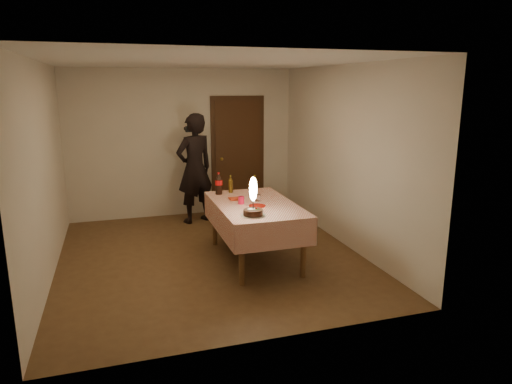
# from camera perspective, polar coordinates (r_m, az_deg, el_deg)

# --- Properties ---
(ground) EXTENTS (4.00, 4.50, 0.01)m
(ground) POSITION_cam_1_polar(r_m,az_deg,el_deg) (6.40, -5.68, -7.98)
(ground) COLOR brown
(ground) RESTS_ON ground
(room_shell) EXTENTS (4.04, 4.54, 2.62)m
(room_shell) POSITION_cam_1_polar(r_m,az_deg,el_deg) (6.09, -5.86, 6.98)
(room_shell) COLOR beige
(room_shell) RESTS_ON ground
(dining_table) EXTENTS (1.02, 1.72, 0.79)m
(dining_table) POSITION_cam_1_polar(r_m,az_deg,el_deg) (6.05, -0.14, -2.37)
(dining_table) COLOR brown
(dining_table) RESTS_ON ground
(birthday_cake) EXTENTS (0.30, 0.30, 0.47)m
(birthday_cake) POSITION_cam_1_polar(r_m,az_deg,el_deg) (5.42, -0.35, -1.56)
(birthday_cake) COLOR white
(birthday_cake) RESTS_ON dining_table
(red_plate) EXTENTS (0.22, 0.22, 0.01)m
(red_plate) POSITION_cam_1_polar(r_m,az_deg,el_deg) (5.89, 0.17, -1.72)
(red_plate) COLOR #B2170C
(red_plate) RESTS_ON dining_table
(red_cup) EXTENTS (0.08, 0.08, 0.10)m
(red_cup) POSITION_cam_1_polar(r_m,az_deg,el_deg) (5.98, -1.87, -1.04)
(red_cup) COLOR red
(red_cup) RESTS_ON dining_table
(clear_cup) EXTENTS (0.07, 0.07, 0.09)m
(clear_cup) POSITION_cam_1_polar(r_m,az_deg,el_deg) (6.15, 0.26, -0.69)
(clear_cup) COLOR white
(clear_cup) RESTS_ON dining_table
(napkin_stack) EXTENTS (0.15, 0.15, 0.02)m
(napkin_stack) POSITION_cam_1_polar(r_m,az_deg,el_deg) (6.23, -2.65, -0.85)
(napkin_stack) COLOR #B42F14
(napkin_stack) RESTS_ON dining_table
(cola_bottle) EXTENTS (0.10, 0.10, 0.32)m
(cola_bottle) POSITION_cam_1_polar(r_m,az_deg,el_deg) (6.52, -4.68, 1.04)
(cola_bottle) COLOR black
(cola_bottle) RESTS_ON dining_table
(amber_bottle_left) EXTENTS (0.06, 0.06, 0.25)m
(amber_bottle_left) POSITION_cam_1_polar(r_m,az_deg,el_deg) (6.62, -3.19, 0.94)
(amber_bottle_left) COLOR #53390E
(amber_bottle_left) RESTS_ON dining_table
(amber_bottle_right) EXTENTS (0.06, 0.06, 0.25)m
(amber_bottle_right) POSITION_cam_1_polar(r_m,az_deg,el_deg) (6.62, -0.14, 0.97)
(amber_bottle_right) COLOR #53390E
(amber_bottle_right) RESTS_ON dining_table
(photographer) EXTENTS (0.80, 0.67, 1.86)m
(photographer) POSITION_cam_1_polar(r_m,az_deg,el_deg) (7.80, -7.67, 2.93)
(photographer) COLOR black
(photographer) RESTS_ON ground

